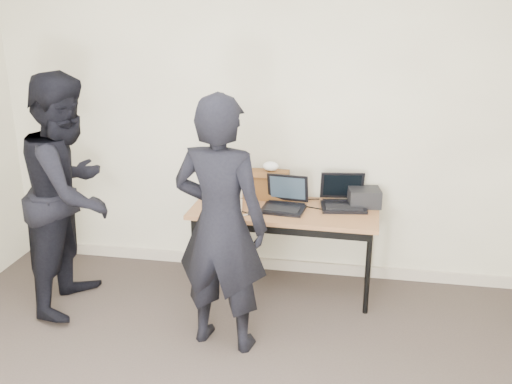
% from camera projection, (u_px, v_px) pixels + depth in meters
% --- Properties ---
extents(room, '(4.60, 4.60, 2.80)m').
position_uv_depth(room, '(175.00, 219.00, 2.67)').
color(room, '#3B312D').
rests_on(room, ground).
extents(desk, '(1.52, 0.69, 0.72)m').
position_uv_depth(desk, '(284.00, 216.00, 4.61)').
color(desk, brown).
rests_on(desk, ground).
extents(laptop_beige, '(0.32, 0.31, 0.22)m').
position_uv_depth(laptop_beige, '(225.00, 201.00, 4.64)').
color(laptop_beige, beige).
rests_on(laptop_beige, desk).
extents(laptop_center, '(0.37, 0.36, 0.26)m').
position_uv_depth(laptop_center, '(285.00, 201.00, 4.59)').
color(laptop_center, black).
rests_on(laptop_center, desk).
extents(laptop_right, '(0.40, 0.39, 0.26)m').
position_uv_depth(laptop_right, '(343.00, 199.00, 4.64)').
color(laptop_right, black).
rests_on(laptop_right, desk).
extents(leather_satchel, '(0.36, 0.18, 0.25)m').
position_uv_depth(leather_satchel, '(267.00, 184.00, 4.79)').
color(leather_satchel, brown).
rests_on(leather_satchel, desk).
extents(tissue, '(0.13, 0.10, 0.08)m').
position_uv_depth(tissue, '(271.00, 166.00, 4.74)').
color(tissue, white).
rests_on(tissue, leather_satchel).
extents(equipment_box, '(0.28, 0.25, 0.14)m').
position_uv_depth(equipment_box, '(364.00, 197.00, 4.64)').
color(equipment_box, black).
rests_on(equipment_box, desk).
extents(power_brick, '(0.09, 0.06, 0.03)m').
position_uv_depth(power_brick, '(254.00, 213.00, 4.47)').
color(power_brick, black).
rests_on(power_brick, desk).
extents(cables, '(1.14, 0.50, 0.01)m').
position_uv_depth(cables, '(290.00, 209.00, 4.59)').
color(cables, black).
rests_on(cables, desk).
extents(person_typist, '(0.71, 0.53, 1.79)m').
position_uv_depth(person_typist, '(221.00, 226.00, 3.80)').
color(person_typist, black).
rests_on(person_typist, ground).
extents(person_observer, '(0.72, 0.91, 1.84)m').
position_uv_depth(person_observer, '(70.00, 193.00, 4.35)').
color(person_observer, black).
rests_on(person_observer, ground).
extents(baseboard, '(4.50, 0.03, 0.10)m').
position_uv_depth(baseboard, '(257.00, 263.00, 5.18)').
color(baseboard, '#B9AD99').
rests_on(baseboard, ground).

